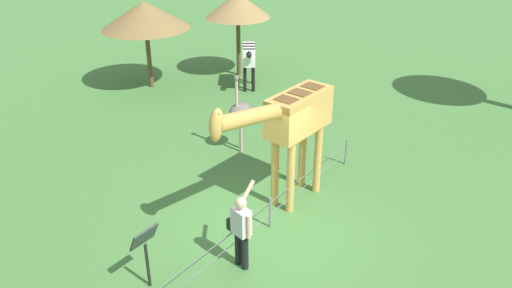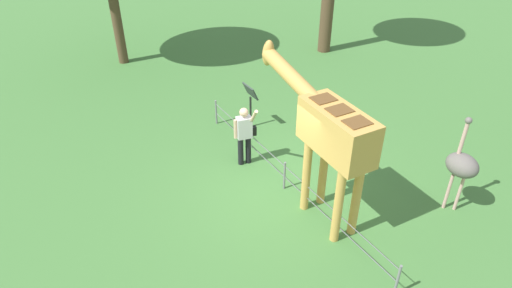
% 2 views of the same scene
% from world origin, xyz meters
% --- Properties ---
extents(ground_plane, '(60.00, 60.00, 0.00)m').
position_xyz_m(ground_plane, '(0.00, 0.00, 0.00)').
color(ground_plane, '#427538').
extents(giraffe, '(3.69, 0.78, 3.20)m').
position_xyz_m(giraffe, '(-1.05, -0.15, 2.11)').
color(giraffe, gold).
rests_on(giraffe, ground_plane).
extents(visitor, '(0.67, 0.59, 1.73)m').
position_xyz_m(visitor, '(1.36, 0.34, 0.90)').
color(visitor, black).
rests_on(visitor, ground_plane).
extents(zebra, '(1.61, 1.34, 1.66)m').
position_xyz_m(zebra, '(-6.50, -5.45, 1.16)').
color(zebra, black).
rests_on(zebra, ground_plane).
extents(ostrich, '(0.70, 0.56, 2.25)m').
position_xyz_m(ostrich, '(-2.46, -2.68, 1.18)').
color(ostrich, '#CC9E93').
rests_on(ostrich, ground_plane).
extents(shade_hut_near, '(2.42, 2.42, 3.17)m').
position_xyz_m(shade_hut_near, '(-7.40, -6.64, 2.70)').
color(shade_hut_near, brown).
rests_on(shade_hut_near, ground_plane).
extents(shade_hut_far, '(3.08, 3.08, 3.12)m').
position_xyz_m(shade_hut_far, '(-4.46, -8.44, 2.64)').
color(shade_hut_far, brown).
rests_on(shade_hut_far, ground_plane).
extents(info_sign, '(0.56, 0.21, 1.32)m').
position_xyz_m(info_sign, '(2.83, -0.69, 0.95)').
color(info_sign, black).
rests_on(info_sign, ground_plane).
extents(wire_fence, '(7.05, 0.05, 0.75)m').
position_xyz_m(wire_fence, '(0.00, 0.07, 0.40)').
color(wire_fence, slate).
rests_on(wire_fence, ground_plane).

